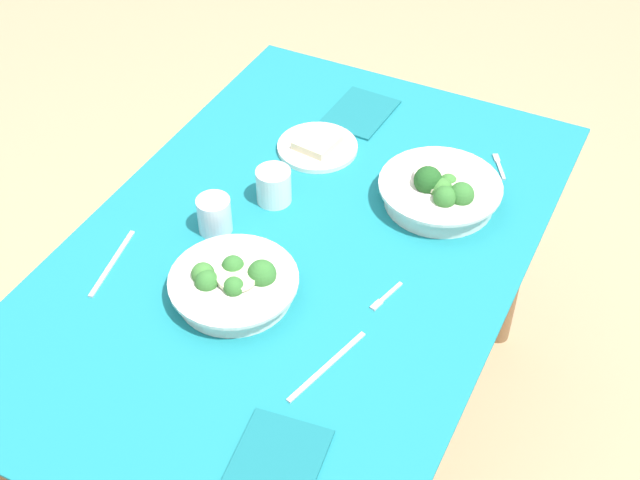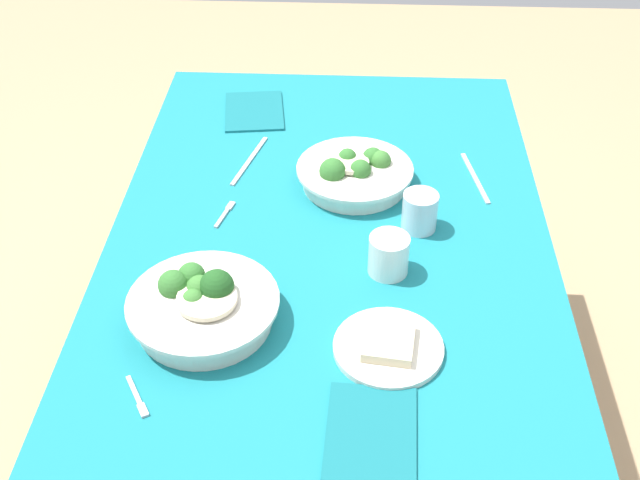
% 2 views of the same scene
% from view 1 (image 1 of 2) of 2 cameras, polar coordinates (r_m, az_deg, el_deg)
% --- Properties ---
extents(ground_plane, '(6.00, 6.00, 0.00)m').
position_cam_1_polar(ground_plane, '(2.39, -1.19, -13.28)').
color(ground_plane, tan).
extents(dining_table, '(1.42, 0.92, 0.73)m').
position_cam_1_polar(dining_table, '(1.91, -1.45, -2.91)').
color(dining_table, '#197A84').
rests_on(dining_table, ground_plane).
extents(broccoli_bowl_far, '(0.26, 0.26, 0.08)m').
position_cam_1_polar(broccoli_bowl_far, '(1.72, -5.74, -2.93)').
color(broccoli_bowl_far, silver).
rests_on(broccoli_bowl_far, dining_table).
extents(broccoli_bowl_near, '(0.28, 0.28, 0.10)m').
position_cam_1_polar(broccoli_bowl_near, '(1.93, 7.97, 3.21)').
color(broccoli_bowl_near, silver).
rests_on(broccoli_bowl_near, dining_table).
extents(bread_side_plate, '(0.19, 0.19, 0.03)m').
position_cam_1_polar(bread_side_plate, '(2.09, -0.17, 6.28)').
color(bread_side_plate, silver).
rests_on(bread_side_plate, dining_table).
extents(water_glass_center, '(0.07, 0.07, 0.08)m').
position_cam_1_polar(water_glass_center, '(1.86, -7.03, 1.66)').
color(water_glass_center, silver).
rests_on(water_glass_center, dining_table).
extents(water_glass_side, '(0.08, 0.08, 0.08)m').
position_cam_1_polar(water_glass_side, '(1.92, -3.09, 3.61)').
color(water_glass_side, silver).
rests_on(water_glass_side, dining_table).
extents(fork_by_far_bowl, '(0.09, 0.03, 0.00)m').
position_cam_1_polar(fork_by_far_bowl, '(1.73, 4.35, -3.82)').
color(fork_by_far_bowl, '#B7B7BC').
rests_on(fork_by_far_bowl, dining_table).
extents(fork_by_near_bowl, '(0.09, 0.06, 0.00)m').
position_cam_1_polar(fork_by_near_bowl, '(2.08, 11.80, 4.88)').
color(fork_by_near_bowl, '#B7B7BC').
rests_on(fork_by_near_bowl, dining_table).
extents(table_knife_left, '(0.21, 0.06, 0.00)m').
position_cam_1_polar(table_knife_left, '(1.61, 0.48, -8.38)').
color(table_knife_left, '#B7B7BC').
rests_on(table_knife_left, dining_table).
extents(table_knife_right, '(0.20, 0.05, 0.00)m').
position_cam_1_polar(table_knife_right, '(1.84, -13.62, -1.49)').
color(table_knife_right, '#B7B7BC').
rests_on(table_knife_right, dining_table).
extents(napkin_folded_upper, '(0.20, 0.15, 0.01)m').
position_cam_1_polar(napkin_folded_upper, '(2.22, 2.67, 8.44)').
color(napkin_folded_upper, '#156870').
rests_on(napkin_folded_upper, dining_table).
extents(napkin_folded_lower, '(0.22, 0.17, 0.01)m').
position_cam_1_polar(napkin_folded_lower, '(1.48, -3.02, -14.79)').
color(napkin_folded_lower, '#156870').
rests_on(napkin_folded_lower, dining_table).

